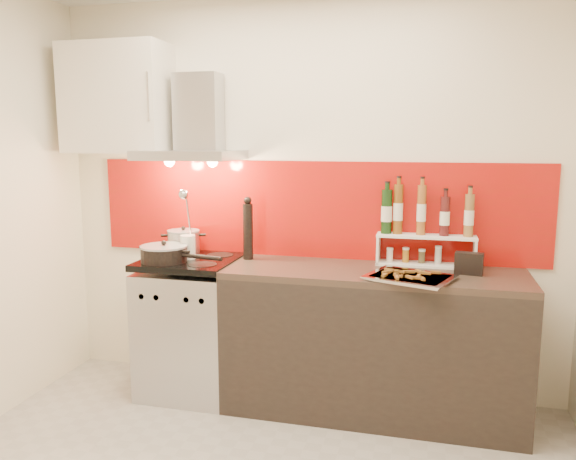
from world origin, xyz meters
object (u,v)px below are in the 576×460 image
(counter, at_px, (373,341))
(stock_pot, at_px, (184,242))
(pepper_mill, at_px, (248,229))
(baking_tray, at_px, (410,277))
(saute_pan, at_px, (165,253))
(range_stove, at_px, (192,327))

(counter, relative_size, stock_pot, 8.24)
(pepper_mill, height_order, baking_tray, pepper_mill)
(saute_pan, height_order, pepper_mill, pepper_mill)
(saute_pan, bearing_deg, baking_tray, -1.92)
(saute_pan, relative_size, pepper_mill, 1.38)
(stock_pot, bearing_deg, saute_pan, -91.25)
(counter, distance_m, saute_pan, 1.42)
(saute_pan, bearing_deg, range_stove, 47.51)
(range_stove, bearing_deg, stock_pot, 126.79)
(saute_pan, bearing_deg, pepper_mill, 27.84)
(baking_tray, bearing_deg, counter, 140.14)
(saute_pan, bearing_deg, counter, 5.64)
(stock_pot, xyz_separation_m, pepper_mill, (0.47, -0.02, 0.11))
(range_stove, bearing_deg, saute_pan, -132.49)
(range_stove, bearing_deg, pepper_mill, 19.23)
(range_stove, height_order, saute_pan, saute_pan)
(range_stove, distance_m, counter, 1.20)
(stock_pot, xyz_separation_m, saute_pan, (-0.01, -0.27, -0.03))
(counter, relative_size, saute_pan, 3.14)
(counter, relative_size, pepper_mill, 4.35)
(counter, height_order, saute_pan, saute_pan)
(pepper_mill, relative_size, baking_tray, 0.76)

